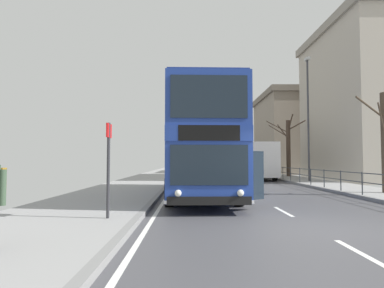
% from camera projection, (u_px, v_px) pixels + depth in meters
% --- Properties ---
extents(ground, '(15.80, 140.00, 0.20)m').
position_uv_depth(ground, '(284.00, 227.00, 7.84)').
color(ground, '#45454A').
extents(double_decker_bus_main, '(3.45, 10.42, 4.35)m').
position_uv_depth(double_decker_bus_main, '(199.00, 145.00, 14.66)').
color(double_decker_bus_main, navy).
rests_on(double_decker_bus_main, ground).
extents(background_bus_far_lane, '(2.79, 9.87, 3.03)m').
position_uv_depth(background_bus_far_lane, '(254.00, 160.00, 29.71)').
color(background_bus_far_lane, white).
rests_on(background_bus_far_lane, ground).
extents(pedestrian_railing_far_kerb, '(0.05, 28.23, 0.97)m').
position_uv_depth(pedestrian_railing_far_kerb, '(300.00, 173.00, 22.28)').
color(pedestrian_railing_far_kerb, '#2D3338').
rests_on(pedestrian_railing_far_kerb, ground).
extents(bus_stop_sign_near, '(0.08, 0.44, 2.42)m').
position_uv_depth(bus_stop_sign_near, '(108.00, 159.00, 8.49)').
color(bus_stop_sign_near, '#2D2D33').
rests_on(bus_stop_sign_near, ground).
extents(street_lamp_far_side, '(0.28, 0.60, 8.99)m').
position_uv_depth(street_lamp_far_side, '(308.00, 110.00, 24.15)').
color(street_lamp_far_side, '#38383D').
rests_on(street_lamp_far_side, ground).
extents(bare_tree_far_01, '(3.85, 2.66, 5.78)m').
position_uv_depth(bare_tree_far_01, '(288.00, 146.00, 31.56)').
color(bare_tree_far_01, '#423328').
rests_on(bare_tree_far_01, ground).
extents(background_building_00, '(12.36, 15.36, 9.89)m').
position_uv_depth(background_building_00, '(302.00, 140.00, 55.10)').
color(background_building_00, '#936656').
rests_on(background_building_00, ground).
extents(background_building_01, '(13.80, 12.18, 10.17)m').
position_uv_depth(background_building_01, '(314.00, 134.00, 43.20)').
color(background_building_01, gray).
rests_on(background_building_01, ground).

